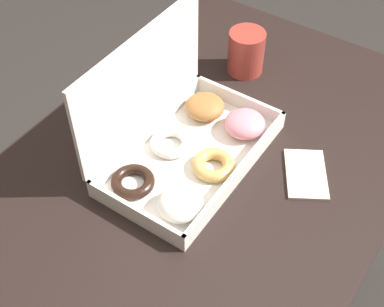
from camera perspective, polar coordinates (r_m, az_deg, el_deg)
dining_table at (r=1.18m, az=1.97°, el=-4.28°), size 1.03×0.73×0.76m
donut_box at (r=1.05m, az=-0.77°, el=1.78°), size 0.37×0.23×0.26m
coffee_mug at (r=1.26m, az=5.80°, el=10.79°), size 0.08×0.08×0.10m
paper_napkin at (r=1.07m, az=12.07°, el=-2.15°), size 0.15×0.13×0.01m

